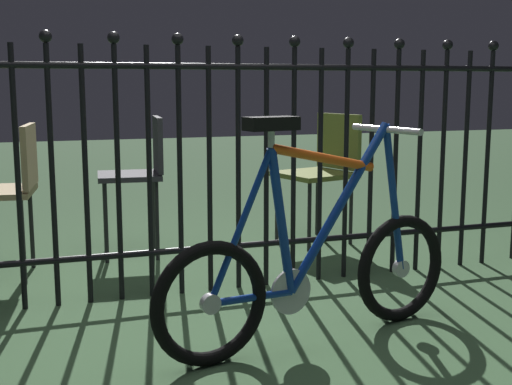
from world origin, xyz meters
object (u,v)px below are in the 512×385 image
chair_charcoal (141,169)px  chair_olive (324,164)px  chair_tan (6,183)px  bicycle (314,268)px

chair_charcoal → chair_olive: same height
chair_olive → chair_tan: bearing=-173.4°
chair_charcoal → chair_tan: size_ratio=1.02×
bicycle → chair_olive: bicycle is taller
chair_charcoal → chair_tan: (-0.74, -0.24, -0.02)m
chair_charcoal → chair_olive: bearing=-1.0°
chair_olive → chair_tan: size_ratio=1.02×
chair_charcoal → chair_olive: (1.17, -0.02, -0.02)m
chair_tan → chair_charcoal: bearing=18.0°
chair_tan → bicycle: bearing=-49.6°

